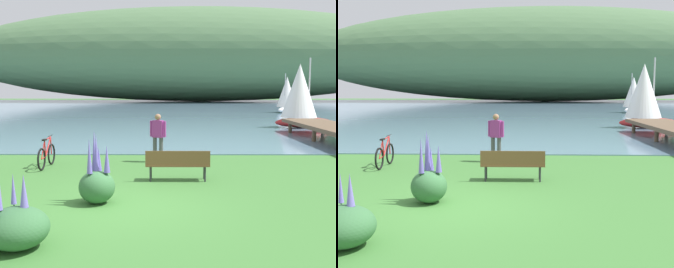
% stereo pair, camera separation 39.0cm
% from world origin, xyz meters
% --- Properties ---
extents(ground_plane, '(200.00, 200.00, 0.00)m').
position_xyz_m(ground_plane, '(0.00, 0.00, 0.00)').
color(ground_plane, '#3D7533').
extents(bay_water, '(180.00, 80.00, 0.04)m').
position_xyz_m(bay_water, '(0.00, 47.06, 0.02)').
color(bay_water, '#6B8EA8').
rests_on(bay_water, ground).
extents(distant_hillside, '(101.11, 28.00, 18.89)m').
position_xyz_m(distant_hillside, '(6.70, 76.37, 9.49)').
color(distant_hillside, '#4C7047').
rests_on(distant_hillside, bay_water).
extents(park_bench_near_camera, '(1.80, 0.49, 0.88)m').
position_xyz_m(park_bench_near_camera, '(1.24, 2.55, 0.52)').
color(park_bench_near_camera, brown).
rests_on(park_bench_near_camera, ground).
extents(bicycle_leaning_near_bench, '(0.10, 1.77, 1.01)m').
position_xyz_m(bicycle_leaning_near_bench, '(-3.05, 4.53, 0.40)').
color(bicycle_leaning_near_bench, black).
rests_on(bicycle_leaning_near_bench, ground).
extents(person_at_shoreline, '(0.58, 0.34, 1.71)m').
position_xyz_m(person_at_shoreline, '(0.59, 5.57, 0.98)').
color(person_at_shoreline, '#4C4C51').
rests_on(person_at_shoreline, ground).
extents(echium_bush_beside_closest, '(0.82, 0.82, 1.66)m').
position_xyz_m(echium_bush_beside_closest, '(-0.63, 0.29, 0.46)').
color(echium_bush_beside_closest, '#386B3D').
rests_on(echium_bush_beside_closest, ground).
extents(echium_bush_mid_cluster, '(1.04, 1.04, 1.54)m').
position_xyz_m(echium_bush_mid_cluster, '(-1.45, -2.37, 0.37)').
color(echium_bush_mid_cluster, '#386B3D').
rests_on(echium_bush_mid_cluster, ground).
extents(sailboat_nearest_to_shore, '(3.06, 3.52, 4.19)m').
position_xyz_m(sailboat_nearest_to_shore, '(13.58, 35.61, 2.01)').
color(sailboat_nearest_to_shore, white).
rests_on(sailboat_nearest_to_shore, bay_water).
extents(sailboat_mid_bay, '(3.98, 2.53, 4.57)m').
position_xyz_m(sailboat_mid_bay, '(9.55, 18.25, 2.19)').
color(sailboat_mid_bay, '#B22323').
rests_on(sailboat_mid_bay, bay_water).
extents(pier_dock, '(2.40, 10.00, 0.80)m').
position_xyz_m(pier_dock, '(9.00, 11.06, 0.69)').
color(pier_dock, brown).
rests_on(pier_dock, ground).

